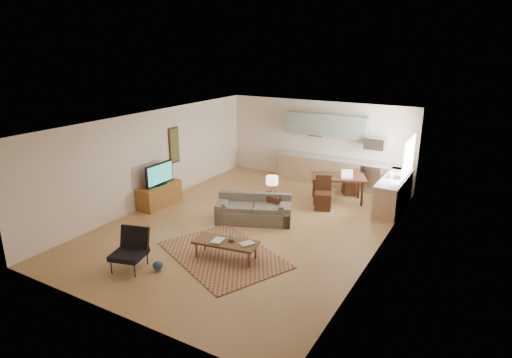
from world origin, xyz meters
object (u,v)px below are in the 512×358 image
Objects in this scene: console_table at (272,206)px; armchair at (128,251)px; coffee_table at (226,250)px; dining_table at (337,189)px; tv_credenza at (160,195)px; sofa at (254,209)px.

armchair is at bearing -103.58° from console_table.
coffee_table is 4.72m from dining_table.
dining_table is at bearing 65.57° from console_table.
console_table reaches higher than coffee_table.
coffee_table is at bearing -125.39° from dining_table.
armchair is (-1.48, -1.37, 0.21)m from coffee_table.
armchair reaches higher than console_table.
coffee_table is at bearing -80.77° from console_table.
dining_table reaches higher than tv_credenza.
armchair is 4.14m from console_table.
console_table is at bearing 38.82° from sofa.
armchair is at bearing -136.19° from dining_table.
coffee_table is 2.03m from armchair.
tv_credenza is at bearing -171.14° from dining_table.
sofa is at bearing -114.01° from console_table.
dining_table reaches higher than sofa.
dining_table is (2.34, 6.00, -0.03)m from armchair.
sofa is at bearing 6.33° from tv_credenza.
tv_credenza is (-1.99, 3.11, -0.10)m from armchair.
tv_credenza is 0.89× the size of dining_table.
console_table is (3.22, 0.84, 0.01)m from tv_credenza.
dining_table is at bearing 38.49° from sofa.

